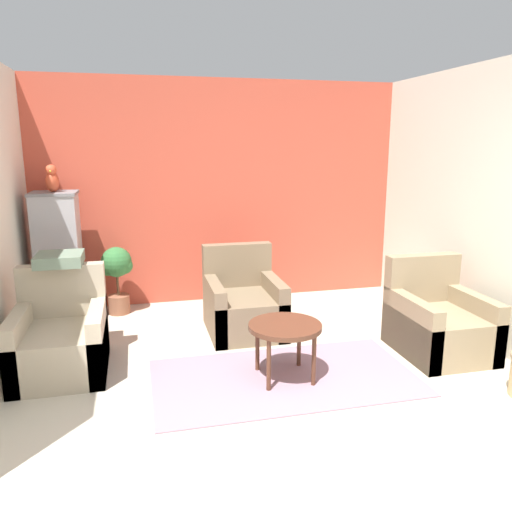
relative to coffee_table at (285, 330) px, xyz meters
name	(u,v)px	position (x,y,z in m)	size (l,w,h in m)	color
ground_plane	(325,470)	(-0.11, -1.21, -0.42)	(20.00, 20.00, 0.00)	beige
wall_back_accent	(221,193)	(-0.11, 2.33, 0.90)	(4.48, 0.06, 2.65)	#C64C38
wall_right	(477,205)	(2.10, 0.55, 0.90)	(0.06, 3.51, 2.65)	silver
area_rug	(284,377)	(0.00, 0.00, -0.42)	(2.16, 1.18, 0.01)	gray
coffee_table	(285,330)	(0.00, 0.00, 0.00)	(0.60, 0.60, 0.48)	#512D1E
armchair_left	(61,341)	(-1.80, 0.58, -0.15)	(0.74, 0.85, 0.86)	tan
armchair_right	(438,324)	(1.54, 0.19, -0.15)	(0.74, 0.85, 0.86)	#8E7A5B
armchair_middle	(243,306)	(-0.10, 1.14, -0.15)	(0.74, 0.85, 0.86)	#7A664C
birdcage	(59,258)	(-1.95, 1.89, 0.29)	(0.47, 0.47, 1.41)	slate
parrot	(52,179)	(-1.95, 1.90, 1.12)	(0.13, 0.24, 0.29)	#D14C2D
potted_plant	(117,271)	(-1.38, 2.02, 0.07)	(0.37, 0.34, 0.77)	brown
throw_pillow	(60,259)	(-1.80, 0.89, 0.49)	(0.39, 0.39, 0.10)	slate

